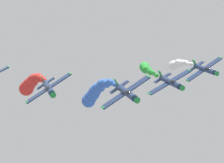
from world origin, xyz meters
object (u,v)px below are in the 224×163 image
(airplane_lead, at_px, (126,92))
(airplane_right_inner, at_px, (49,88))
(airplane_left_outer, at_px, (205,69))
(airplane_left_inner, at_px, (171,82))

(airplane_lead, distance_m, airplane_right_inner, 14.96)
(airplane_lead, distance_m, airplane_left_outer, 31.79)
(airplane_right_inner, bearing_deg, airplane_left_inner, -179.37)
(airplane_left_inner, height_order, airplane_left_outer, airplane_left_outer)
(airplane_left_outer, bearing_deg, airplane_lead, 39.23)
(airplane_lead, relative_size, airplane_left_inner, 1.00)
(airplane_left_inner, xyz_separation_m, airplane_right_inner, (23.59, 0.26, 0.26))
(airplane_left_inner, bearing_deg, airplane_lead, 38.91)
(airplane_lead, relative_size, airplane_right_inner, 1.00)
(airplane_right_inner, bearing_deg, airplane_lead, 141.13)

